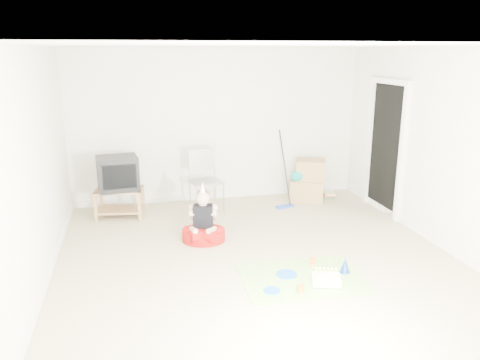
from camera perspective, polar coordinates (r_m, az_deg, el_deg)
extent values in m
plane|color=#BEAF88|center=(6.12, 1.79, -9.08)|extent=(5.00, 5.00, 0.00)
cube|color=black|center=(7.81, 17.38, 3.57)|extent=(0.02, 0.90, 2.05)
cube|color=#946B43|center=(7.56, -14.54, -1.19)|extent=(0.79, 0.56, 0.03)
cube|color=#946B43|center=(7.65, -14.38, -3.48)|extent=(0.79, 0.56, 0.03)
cube|color=#946B43|center=(7.50, -17.19, -3.21)|extent=(0.06, 0.06, 0.45)
cube|color=#946B43|center=(7.38, -12.14, -3.16)|extent=(0.06, 0.06, 0.45)
cube|color=#946B43|center=(7.87, -16.58, -2.30)|extent=(0.06, 0.06, 0.45)
cube|color=#946B43|center=(7.75, -11.77, -2.24)|extent=(0.06, 0.06, 0.45)
cube|color=black|center=(7.48, -14.68, 0.83)|extent=(0.66, 0.57, 0.52)
cube|color=gray|center=(7.52, -4.12, -0.24)|extent=(0.55, 0.53, 0.03)
cylinder|color=gray|center=(7.45, -5.70, -0.30)|extent=(0.02, 0.02, 1.05)
cylinder|color=gray|center=(7.59, -2.57, 0.06)|extent=(0.02, 0.02, 1.05)
cube|color=tan|center=(8.28, 8.14, -1.21)|extent=(0.69, 0.62, 0.37)
cube|color=tan|center=(8.22, 8.59, 1.24)|extent=(0.60, 0.54, 0.35)
ellipsoid|color=#0C8884|center=(8.09, 7.05, 0.51)|extent=(0.25, 0.17, 0.20)
cube|color=blue|center=(7.90, 5.49, -3.23)|extent=(0.33, 0.18, 0.03)
cylinder|color=black|center=(7.72, 5.61, 1.19)|extent=(0.12, 0.41, 1.23)
cube|color=#257140|center=(8.57, 10.71, -1.94)|extent=(0.30, 0.33, 0.03)
cube|color=#BA4527|center=(8.56, 10.72, -1.76)|extent=(0.27, 0.31, 0.03)
cube|color=beige|center=(8.55, 10.73, -1.57)|extent=(0.24, 0.28, 0.03)
cylinder|color=#A1120E|center=(6.53, -4.46, -6.72)|extent=(0.71, 0.71, 0.16)
cube|color=black|center=(6.43, -4.51, -4.57)|extent=(0.30, 0.21, 0.36)
sphere|color=tan|center=(6.35, -4.56, -2.25)|extent=(0.23, 0.23, 0.19)
cone|color=white|center=(6.30, -4.60, -0.81)|extent=(0.10, 0.10, 0.14)
cube|color=#FF35A5|center=(5.58, 7.56, -11.73)|extent=(1.43, 1.06, 0.01)
cube|color=white|center=(5.47, 10.46, -11.91)|extent=(0.38, 0.34, 0.08)
cube|color=#3EAD5D|center=(5.49, 10.44, -12.25)|extent=(0.38, 0.34, 0.01)
cylinder|color=beige|center=(5.38, 9.35, -11.46)|extent=(0.01, 0.01, 0.07)
cylinder|color=beige|center=(5.39, 9.83, -11.46)|extent=(0.01, 0.01, 0.07)
cylinder|color=beige|center=(5.39, 10.31, -11.46)|extent=(0.01, 0.01, 0.07)
cylinder|color=beige|center=(5.40, 10.79, -11.46)|extent=(0.01, 0.01, 0.07)
cylinder|color=beige|center=(5.40, 11.26, -11.46)|extent=(0.01, 0.01, 0.07)
cylinder|color=beige|center=(5.41, 11.74, -11.45)|extent=(0.01, 0.01, 0.07)
cylinder|color=beige|center=(5.47, 9.27, -10.98)|extent=(0.01, 0.01, 0.07)
cylinder|color=beige|center=(5.48, 9.74, -10.98)|extent=(0.01, 0.01, 0.07)
cylinder|color=beige|center=(5.48, 10.21, -10.98)|extent=(0.01, 0.01, 0.07)
cylinder|color=beige|center=(5.49, 10.68, -10.98)|extent=(0.01, 0.01, 0.07)
cylinder|color=beige|center=(5.49, 11.15, -10.98)|extent=(0.01, 0.01, 0.07)
cylinder|color=beige|center=(5.50, 11.61, -10.98)|extent=(0.01, 0.01, 0.07)
cylinder|color=blue|center=(5.62, 5.70, -11.37)|extent=(0.30, 0.30, 0.01)
cylinder|color=blue|center=(5.26, 3.90, -13.30)|extent=(0.19, 0.19, 0.01)
cylinder|color=orange|center=(5.90, 8.84, -9.76)|extent=(0.09, 0.09, 0.08)
cylinder|color=orange|center=(5.25, 7.40, -13.01)|extent=(0.09, 0.09, 0.08)
cone|color=#163C9D|center=(5.75, 12.69, -10.10)|extent=(0.14, 0.14, 0.18)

